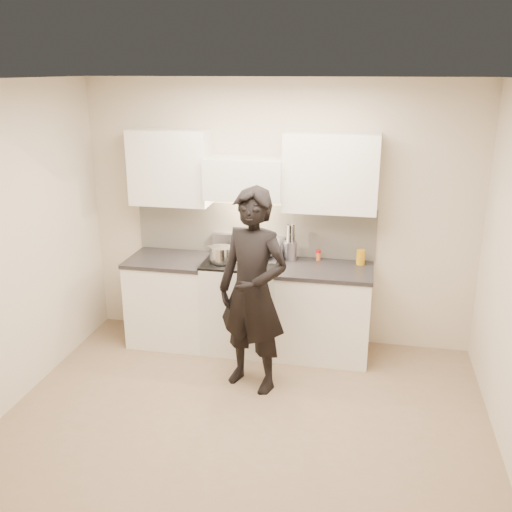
% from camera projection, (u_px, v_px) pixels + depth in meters
% --- Properties ---
extents(ground_plane, '(4.00, 4.00, 0.00)m').
position_uv_depth(ground_plane, '(241.00, 428.00, 4.62)').
color(ground_plane, '#866C54').
extents(room_shell, '(4.04, 3.54, 2.70)m').
position_uv_depth(room_shell, '(243.00, 225.00, 4.48)').
color(room_shell, beige).
rests_on(room_shell, ground).
extents(stove, '(0.76, 0.65, 0.96)m').
position_uv_depth(stove, '(243.00, 303.00, 5.86)').
color(stove, silver).
rests_on(stove, ground).
extents(counter_right, '(0.92, 0.67, 0.92)m').
position_uv_depth(counter_right, '(324.00, 311.00, 5.71)').
color(counter_right, silver).
rests_on(counter_right, ground).
extents(counter_left, '(0.82, 0.67, 0.92)m').
position_uv_depth(counter_left, '(171.00, 299.00, 6.01)').
color(counter_left, silver).
rests_on(counter_left, ground).
extents(wok, '(0.32, 0.38, 0.26)m').
position_uv_depth(wok, '(265.00, 248.00, 5.76)').
color(wok, silver).
rests_on(wok, stove).
extents(stock_pot, '(0.30, 0.29, 0.15)m').
position_uv_depth(stock_pot, '(221.00, 254.00, 5.62)').
color(stock_pot, silver).
rests_on(stock_pot, stove).
extents(utensil_crock, '(0.14, 0.14, 0.37)m').
position_uv_depth(utensil_crock, '(290.00, 249.00, 5.76)').
color(utensil_crock, '#A4A1B3').
rests_on(utensil_crock, counter_right).
extents(spice_jar, '(0.05, 0.05, 0.11)m').
position_uv_depth(spice_jar, '(318.00, 255.00, 5.77)').
color(spice_jar, orange).
rests_on(spice_jar, counter_right).
extents(oil_glass, '(0.09, 0.09, 0.15)m').
position_uv_depth(oil_glass, '(361.00, 257.00, 5.64)').
color(oil_glass, '#C3880F').
rests_on(oil_glass, counter_right).
extents(person, '(0.78, 0.65, 1.84)m').
position_uv_depth(person, '(253.00, 291.00, 4.98)').
color(person, black).
rests_on(person, ground).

